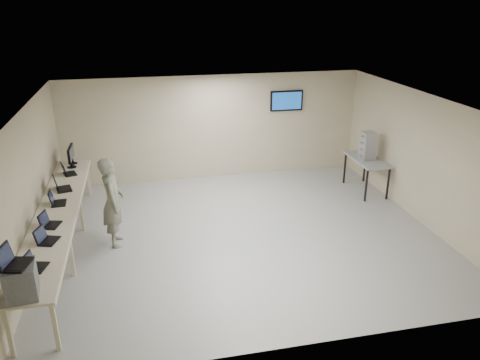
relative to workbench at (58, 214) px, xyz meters
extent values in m
cube|color=#9D9D9B|center=(3.59, 0.00, -0.83)|extent=(8.00, 7.00, 0.01)
cube|color=silver|center=(3.59, 0.00, 1.97)|extent=(8.00, 7.00, 0.01)
cube|color=#C0B186|center=(3.59, 3.50, 0.57)|extent=(8.00, 0.01, 2.80)
cube|color=#C0B186|center=(3.59, -3.50, 0.57)|extent=(8.00, 0.01, 2.80)
cube|color=#C0B186|center=(-0.41, 0.00, 0.57)|extent=(0.01, 7.00, 2.80)
cube|color=#C0B186|center=(7.59, 0.00, 0.57)|extent=(0.01, 7.00, 2.80)
cube|color=black|center=(5.59, 3.48, 1.22)|extent=(0.15, 0.04, 0.15)
cube|color=black|center=(5.59, 3.44, 1.22)|extent=(0.90, 0.06, 0.55)
cube|color=navy|center=(5.59, 3.40, 1.22)|extent=(0.82, 0.01, 0.47)
cube|color=beige|center=(-0.01, 0.00, 0.05)|extent=(0.75, 6.00, 0.04)
cube|color=beige|center=(0.36, 0.00, 0.02)|extent=(0.02, 6.00, 0.06)
cube|color=beige|center=(-0.31, -2.85, -0.40)|extent=(0.06, 0.06, 0.86)
cube|color=beige|center=(0.29, -2.85, -0.40)|extent=(0.06, 0.06, 0.86)
cube|color=beige|center=(-0.31, -0.90, -0.40)|extent=(0.06, 0.06, 0.86)
cube|color=beige|center=(0.29, -0.90, -0.40)|extent=(0.06, 0.06, 0.86)
cube|color=beige|center=(-0.31, 0.90, -0.40)|extent=(0.06, 0.06, 0.86)
cube|color=beige|center=(0.29, 0.90, -0.40)|extent=(0.06, 0.06, 0.86)
cube|color=beige|center=(-0.31, 2.85, -0.40)|extent=(0.06, 0.06, 0.86)
cube|color=beige|center=(0.29, 2.85, -0.40)|extent=(0.06, 0.06, 0.86)
cube|color=slate|center=(-0.06, -2.75, 0.31)|extent=(0.46, 0.51, 0.48)
cube|color=black|center=(-0.06, -2.75, 0.56)|extent=(0.37, 0.45, 0.02)
cube|color=black|center=(-0.20, -2.75, 0.71)|extent=(0.16, 0.38, 0.28)
cube|color=black|center=(-0.19, -2.75, 0.71)|extent=(0.13, 0.33, 0.23)
cube|color=black|center=(0.00, -2.06, 0.08)|extent=(0.31, 0.38, 0.02)
cube|color=black|center=(-0.12, -2.06, 0.21)|extent=(0.14, 0.32, 0.24)
cube|color=black|center=(-0.11, -2.06, 0.21)|extent=(0.11, 0.28, 0.20)
cube|color=black|center=(0.04, -1.23, 0.08)|extent=(0.35, 0.41, 0.02)
cube|color=black|center=(-0.09, -1.23, 0.22)|extent=(0.17, 0.33, 0.25)
cube|color=black|center=(-0.07, -1.23, 0.22)|extent=(0.14, 0.29, 0.21)
cube|color=black|center=(-0.01, -0.63, 0.08)|extent=(0.33, 0.39, 0.02)
cube|color=black|center=(-0.13, -0.63, 0.22)|extent=(0.15, 0.33, 0.24)
cube|color=black|center=(-0.12, -0.63, 0.22)|extent=(0.12, 0.29, 0.20)
cube|color=black|center=(-0.01, 0.34, 0.08)|extent=(0.27, 0.37, 0.02)
cube|color=black|center=(-0.14, 0.34, 0.23)|extent=(0.08, 0.34, 0.26)
cube|color=black|center=(-0.13, 0.34, 0.23)|extent=(0.06, 0.30, 0.21)
cube|color=black|center=(-0.01, 1.07, 0.09)|extent=(0.38, 0.46, 0.02)
cube|color=black|center=(-0.16, 1.07, 0.24)|extent=(0.17, 0.39, 0.29)
cube|color=black|center=(-0.14, 1.07, 0.24)|extent=(0.13, 0.34, 0.24)
cube|color=black|center=(0.00, 2.00, 0.08)|extent=(0.35, 0.41, 0.02)
cube|color=black|center=(-0.12, 2.00, 0.22)|extent=(0.17, 0.33, 0.25)
cube|color=black|center=(-0.11, 2.00, 0.22)|extent=(0.14, 0.29, 0.21)
cylinder|color=black|center=(-0.01, 2.48, 0.08)|extent=(0.21, 0.21, 0.02)
cube|color=black|center=(-0.01, 2.48, 0.18)|extent=(0.04, 0.03, 0.17)
cube|color=black|center=(-0.01, 2.48, 0.39)|extent=(0.05, 0.48, 0.32)
cube|color=black|center=(0.02, 2.48, 0.39)|extent=(0.00, 0.44, 0.28)
cylinder|color=black|center=(-0.01, 2.75, 0.08)|extent=(0.21, 0.21, 0.02)
cube|color=black|center=(-0.01, 2.75, 0.17)|extent=(0.04, 0.03, 0.17)
cube|color=black|center=(-0.01, 2.75, 0.38)|extent=(0.05, 0.47, 0.31)
cube|color=black|center=(0.02, 2.75, 0.38)|extent=(0.00, 0.43, 0.27)
imported|color=#585F49|center=(1.01, 0.16, 0.09)|extent=(0.47, 0.69, 1.83)
cube|color=gray|center=(7.19, 1.64, 0.02)|extent=(0.68, 1.45, 0.04)
cube|color=black|center=(6.90, 1.01, -0.41)|extent=(0.04, 0.04, 0.83)
cube|color=black|center=(6.90, 2.26, -0.41)|extent=(0.04, 0.04, 0.83)
cube|color=black|center=(7.48, 1.01, -0.41)|extent=(0.04, 0.04, 0.83)
cube|color=black|center=(7.48, 2.26, -0.41)|extent=(0.04, 0.04, 0.83)
cube|color=#A0A0A0|center=(7.17, 1.64, 0.13)|extent=(0.33, 0.36, 0.17)
cube|color=#A0A0A0|center=(7.17, 1.64, 0.30)|extent=(0.33, 0.36, 0.17)
cube|color=#A0A0A0|center=(7.17, 1.64, 0.48)|extent=(0.33, 0.36, 0.17)
cube|color=#A0A0A0|center=(7.17, 1.64, 0.65)|extent=(0.33, 0.36, 0.17)
camera|label=1|loc=(1.67, -8.58, 3.86)|focal=35.00mm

